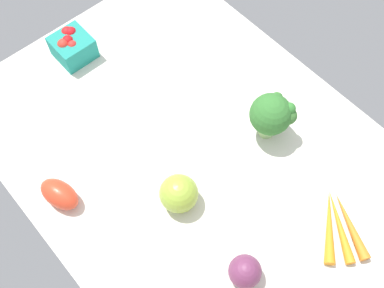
# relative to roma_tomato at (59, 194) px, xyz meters

# --- Properties ---
(tablecloth) EXTENTS (1.04, 0.76, 0.02)m
(tablecloth) POSITION_rel_roma_tomato_xyz_m (0.09, 0.30, -0.04)
(tablecloth) COLOR silver
(tablecloth) RESTS_ON ground
(roma_tomato) EXTENTS (0.11, 0.08, 0.06)m
(roma_tomato) POSITION_rel_roma_tomato_xyz_m (0.00, 0.00, 0.00)
(roma_tomato) COLOR #E34025
(roma_tomato) RESTS_ON tablecloth
(berry_basket) EXTENTS (0.09, 0.09, 0.07)m
(berry_basket) POSITION_rel_roma_tomato_xyz_m (-0.32, 0.25, 0.01)
(berry_basket) COLOR teal
(berry_basket) RESTS_ON tablecloth
(red_onion_center) EXTENTS (0.07, 0.07, 0.07)m
(red_onion_center) POSITION_rel_roma_tomato_xyz_m (0.38, 0.18, 0.01)
(red_onion_center) COLOR #703357
(red_onion_center) RESTS_ON tablecloth
(broccoli_head) EXTENTS (0.10, 0.10, 0.13)m
(broccoli_head) POSITION_rel_roma_tomato_xyz_m (0.18, 0.46, 0.05)
(broccoli_head) COLOR #9CC67A
(broccoli_head) RESTS_ON tablecloth
(heirloom_tomato_green) EXTENTS (0.08, 0.08, 0.08)m
(heirloom_tomato_green) POSITION_rel_roma_tomato_xyz_m (0.17, 0.19, 0.01)
(heirloom_tomato_green) COLOR #9ABA3C
(heirloom_tomato_green) RESTS_ON tablecloth
(carrot_bunch) EXTENTS (0.16, 0.15, 0.02)m
(carrot_bunch) POSITION_rel_roma_tomato_xyz_m (0.45, 0.41, -0.02)
(carrot_bunch) COLOR orange
(carrot_bunch) RESTS_ON tablecloth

